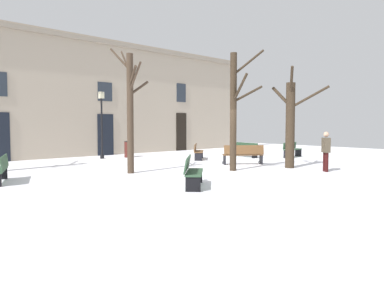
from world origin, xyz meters
The scene contains 14 objects.
ground_plane centered at (0.00, 0.00, 0.00)m, with size 36.99×36.99×0.00m, color white.
building_facade centered at (-0.01, 10.11, 3.63)m, with size 23.12×0.60×7.15m.
tree_foreground centered at (-3.22, 1.94, 2.53)m, with size 1.31×1.97×4.90m.
tree_right_of_center centered at (0.38, -0.23, 2.56)m, with size 2.08×1.19×5.06m.
tree_left_of_center centered at (2.89, -1.21, 2.02)m, with size 1.59×2.32×4.31m.
streetlamp centered at (-1.30, 8.08, 2.31)m, with size 0.30×0.30×3.77m.
litter_bin centered at (0.19, 7.79, 0.47)m, with size 0.46×0.46×0.93m.
bench_near_center_tree centered at (-3.42, -1.91, 0.47)m, with size 1.57×1.57×0.93m.
bench_near_lamp centered at (2.33, 0.96, 0.49)m, with size 1.80×1.46×0.93m.
bench_facing_shops centered at (2.39, 4.21, 0.44)m, with size 1.47×1.46×0.86m.
bench_by_litter_bin centered at (7.32, 1.53, 0.46)m, with size 1.69×0.66×0.87m.
bench_far_corner centered at (5.43, 3.46, 0.45)m, with size 0.62×1.86×0.84m.
bench_back_to_back_left centered at (-7.62, 2.77, 0.45)m, with size 1.02×1.85×0.89m.
person_by_shop_door centered at (2.90, -2.86, 0.88)m, with size 0.41×0.43×1.61m.
Camera 1 is at (-10.43, -9.84, 1.89)m, focal length 32.86 mm.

